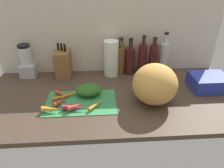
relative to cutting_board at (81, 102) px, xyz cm
name	(u,v)px	position (x,y,z in cm)	size (l,w,h in cm)	color
ground_plane	(113,96)	(20.30, 7.94, -1.90)	(170.00, 80.00, 3.00)	#47382B
wall_back	(109,34)	(20.30, 46.44, 29.60)	(170.00, 3.00, 60.00)	beige
cutting_board	(81,102)	(0.00, 0.00, 0.00)	(43.40, 27.29, 0.80)	#338C4C
carrot_0	(61,97)	(-12.84, 4.52, 1.56)	(2.31, 2.31, 11.08)	orange
carrot_1	(62,94)	(-12.19, 6.80, 1.84)	(2.88, 2.88, 11.58)	red
carrot_2	(73,94)	(-5.29, 7.69, 1.50)	(2.20, 2.20, 17.18)	orange
carrot_3	(51,109)	(-16.26, -9.14, 2.14)	(3.47, 3.47, 10.47)	orange
carrot_4	(75,106)	(-2.55, -7.14, 2.18)	(3.57, 3.57, 10.16)	red
carrot_5	(75,108)	(-2.63, -8.38, 1.99)	(3.18, 3.18, 14.67)	#B2264C
carrot_6	(61,101)	(-11.69, -1.26, 2.10)	(3.40, 3.40, 10.48)	red
carrot_7	(97,104)	(9.82, -5.35, 1.58)	(2.36, 2.36, 13.26)	orange
carrot_greens_pile	(88,90)	(4.55, 8.18, 3.88)	(16.46, 12.66, 6.96)	#2D6023
winter_squash	(155,84)	(44.79, -1.72, 12.03)	(26.73, 26.52, 24.87)	gold
knife_block	(64,63)	(-15.02, 37.99, 9.88)	(10.94, 17.08, 25.78)	brown
blender_appliance	(27,63)	(-42.20, 39.18, 10.41)	(11.38, 11.38, 25.13)	#B2B2B7
paper_towel_roll	(111,58)	(21.15, 37.44, 13.20)	(10.89, 10.89, 27.20)	white
bottle_0	(121,59)	(28.68, 39.83, 11.15)	(6.65, 6.65, 28.55)	brown
bottle_1	(130,60)	(35.79, 38.60, 10.78)	(7.13, 7.13, 28.49)	#471919
bottle_2	(142,59)	(45.35, 38.21, 11.96)	(6.77, 6.77, 30.45)	#471919
bottle_3	(153,59)	(53.46, 37.34, 12.05)	(6.27, 6.27, 29.18)	#471919
bottle_4	(164,57)	(62.58, 40.32, 12.19)	(7.10, 7.10, 31.94)	silver
dish_rack	(209,82)	(86.62, 11.61, 4.43)	(24.58, 19.20, 9.67)	#2838AD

